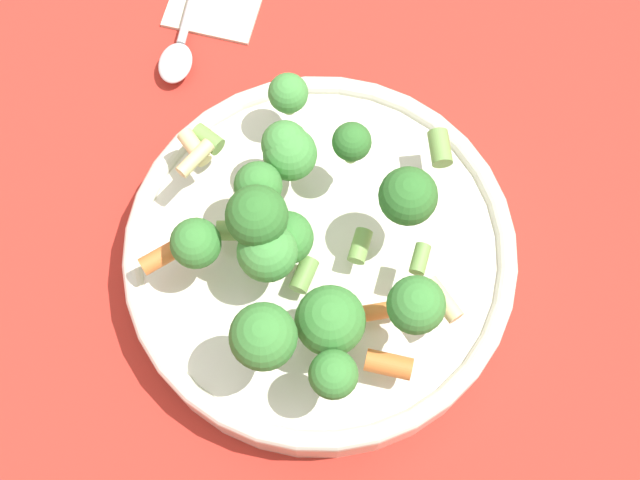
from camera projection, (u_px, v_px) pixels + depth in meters
name	position (u px, v px, depth m)	size (l,w,h in m)	color
ground_plane	(320.00, 267.00, 0.65)	(3.00, 3.00, 0.00)	#B72D23
bowl	(320.00, 257.00, 0.63)	(0.27, 0.27, 0.04)	silver
pasta_salad	(302.00, 243.00, 0.56)	(0.23, 0.22, 0.08)	#8CB766
spoon	(187.00, 19.00, 0.71)	(0.13, 0.16, 0.01)	silver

